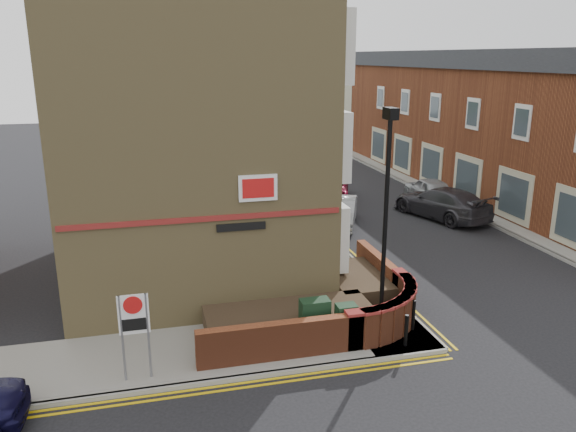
# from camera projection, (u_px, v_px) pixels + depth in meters

# --- Properties ---
(ground) EXTENTS (120.00, 120.00, 0.00)m
(ground) POSITION_uv_depth(u_px,v_px,m) (340.00, 366.00, 14.38)
(ground) COLOR black
(ground) RESTS_ON ground
(pavement_corner) EXTENTS (13.00, 3.00, 0.12)m
(pavement_corner) POSITION_uv_depth(u_px,v_px,m) (197.00, 352.00, 14.95)
(pavement_corner) COLOR gray
(pavement_corner) RESTS_ON ground
(pavement_main) EXTENTS (2.00, 32.00, 0.12)m
(pavement_main) POSITION_uv_depth(u_px,v_px,m) (276.00, 205.00, 29.76)
(pavement_main) COLOR gray
(pavement_main) RESTS_ON ground
(pavement_far) EXTENTS (4.00, 40.00, 0.12)m
(pavement_far) POSITION_uv_depth(u_px,v_px,m) (493.00, 206.00, 29.53)
(pavement_far) COLOR gray
(pavement_far) RESTS_ON ground
(kerb_side) EXTENTS (13.00, 0.15, 0.12)m
(kerb_side) POSITION_uv_depth(u_px,v_px,m) (203.00, 383.00, 13.55)
(kerb_side) COLOR gray
(kerb_side) RESTS_ON ground
(kerb_main_near) EXTENTS (0.15, 32.00, 0.12)m
(kerb_main_near) POSITION_uv_depth(u_px,v_px,m) (295.00, 204.00, 29.99)
(kerb_main_near) COLOR gray
(kerb_main_near) RESTS_ON ground
(kerb_main_far) EXTENTS (0.15, 40.00, 0.12)m
(kerb_main_far) POSITION_uv_depth(u_px,v_px,m) (458.00, 208.00, 29.06)
(kerb_main_far) COLOR gray
(kerb_main_far) RESTS_ON ground
(yellow_lines_side) EXTENTS (13.00, 0.28, 0.01)m
(yellow_lines_side) POSITION_uv_depth(u_px,v_px,m) (204.00, 391.00, 13.33)
(yellow_lines_side) COLOR gold
(yellow_lines_side) RESTS_ON ground
(yellow_lines_main) EXTENTS (0.28, 32.00, 0.01)m
(yellow_lines_main) POSITION_uv_depth(u_px,v_px,m) (299.00, 204.00, 30.06)
(yellow_lines_main) COLOR gold
(yellow_lines_main) RESTS_ON ground
(corner_building) EXTENTS (8.95, 10.40, 13.60)m
(corner_building) POSITION_uv_depth(u_px,v_px,m) (191.00, 99.00, 19.47)
(corner_building) COLOR #947F4E
(corner_building) RESTS_ON ground
(garden_wall) EXTENTS (6.80, 6.00, 1.20)m
(garden_wall) POSITION_uv_depth(u_px,v_px,m) (312.00, 323.00, 16.71)
(garden_wall) COLOR brown
(garden_wall) RESTS_ON ground
(lamppost) EXTENTS (0.25, 0.50, 6.30)m
(lamppost) POSITION_uv_depth(u_px,v_px,m) (385.00, 224.00, 14.96)
(lamppost) COLOR black
(lamppost) RESTS_ON pavement_corner
(utility_cabinet_large) EXTENTS (0.80, 0.45, 1.20)m
(utility_cabinet_large) POSITION_uv_depth(u_px,v_px,m) (315.00, 320.00, 15.33)
(utility_cabinet_large) COLOR #16331A
(utility_cabinet_large) RESTS_ON pavement_corner
(utility_cabinet_small) EXTENTS (0.55, 0.40, 1.10)m
(utility_cabinet_small) POSITION_uv_depth(u_px,v_px,m) (346.00, 323.00, 15.25)
(utility_cabinet_small) COLOR #16331A
(utility_cabinet_small) RESTS_ON pavement_corner
(bollard_near) EXTENTS (0.11, 0.11, 0.90)m
(bollard_near) POSITION_uv_depth(u_px,v_px,m) (406.00, 330.00, 15.07)
(bollard_near) COLOR black
(bollard_near) RESTS_ON pavement_corner
(bollard_far) EXTENTS (0.11, 0.11, 0.90)m
(bollard_far) POSITION_uv_depth(u_px,v_px,m) (413.00, 315.00, 15.95)
(bollard_far) COLOR black
(bollard_far) RESTS_ON pavement_corner
(zone_sign) EXTENTS (0.72, 0.07, 2.20)m
(zone_sign) POSITION_uv_depth(u_px,v_px,m) (134.00, 321.00, 13.23)
(zone_sign) COLOR slate
(zone_sign) RESTS_ON pavement_corner
(far_terrace) EXTENTS (5.40, 30.40, 8.00)m
(far_terrace) POSITION_uv_depth(u_px,v_px,m) (482.00, 121.00, 32.52)
(far_terrace) COLOR brown
(far_terrace) RESTS_ON ground
(far_terrace_cream) EXTENTS (5.40, 12.40, 8.00)m
(far_terrace_cream) POSITION_uv_depth(u_px,v_px,m) (354.00, 96.00, 52.10)
(far_terrace_cream) COLOR #B6B196
(far_terrace_cream) RESTS_ON ground
(tree_near) EXTENTS (3.64, 3.65, 6.70)m
(tree_near) POSITION_uv_depth(u_px,v_px,m) (285.00, 121.00, 26.66)
(tree_near) COLOR #382B1E
(tree_near) RESTS_ON pavement_main
(tree_mid) EXTENTS (4.03, 4.03, 7.42)m
(tree_mid) POSITION_uv_depth(u_px,v_px,m) (254.00, 98.00, 33.99)
(tree_mid) COLOR #382B1E
(tree_mid) RESTS_ON pavement_main
(tree_far) EXTENTS (3.81, 3.81, 7.00)m
(tree_far) POSITION_uv_depth(u_px,v_px,m) (234.00, 95.00, 41.53)
(tree_far) COLOR #382B1E
(tree_far) RESTS_ON pavement_main
(traffic_light_assembly) EXTENTS (0.20, 0.16, 4.20)m
(traffic_light_assembly) POSITION_uv_depth(u_px,v_px,m) (252.00, 132.00, 37.50)
(traffic_light_assembly) COLOR black
(traffic_light_assembly) RESTS_ON pavement_main
(silver_car_near) EXTENTS (2.86, 4.21, 1.31)m
(silver_car_near) POSITION_uv_depth(u_px,v_px,m) (340.00, 212.00, 26.21)
(silver_car_near) COLOR gray
(silver_car_near) RESTS_ON ground
(red_car_main) EXTENTS (3.76, 5.33, 1.35)m
(red_car_main) POSITION_uv_depth(u_px,v_px,m) (328.00, 188.00, 30.75)
(red_car_main) COLOR maroon
(red_car_main) RESTS_ON ground
(grey_car_far) EXTENTS (3.65, 5.66, 1.53)m
(grey_car_far) POSITION_uv_depth(u_px,v_px,m) (442.00, 203.00, 27.43)
(grey_car_far) COLOR #302F35
(grey_car_far) RESTS_ON ground
(silver_car_far) EXTENTS (1.97, 4.21, 1.39)m
(silver_car_far) POSITION_uv_depth(u_px,v_px,m) (429.00, 190.00, 30.37)
(silver_car_far) COLOR #A1A4A8
(silver_car_far) RESTS_ON ground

